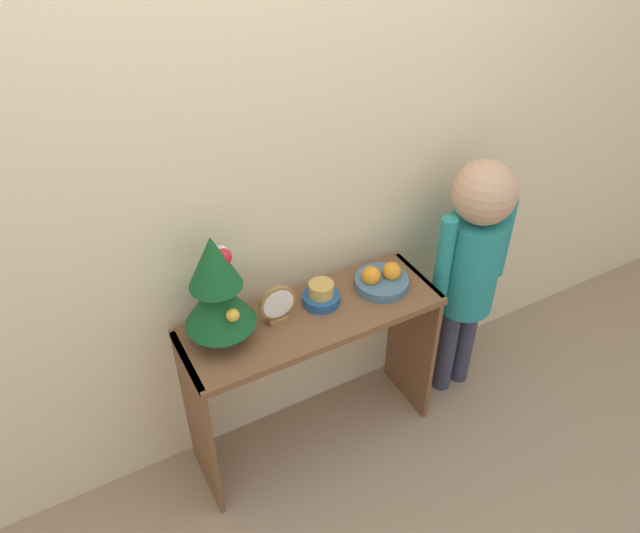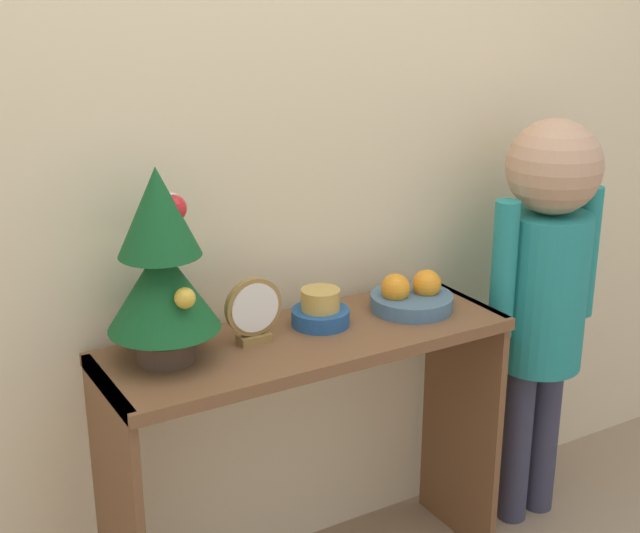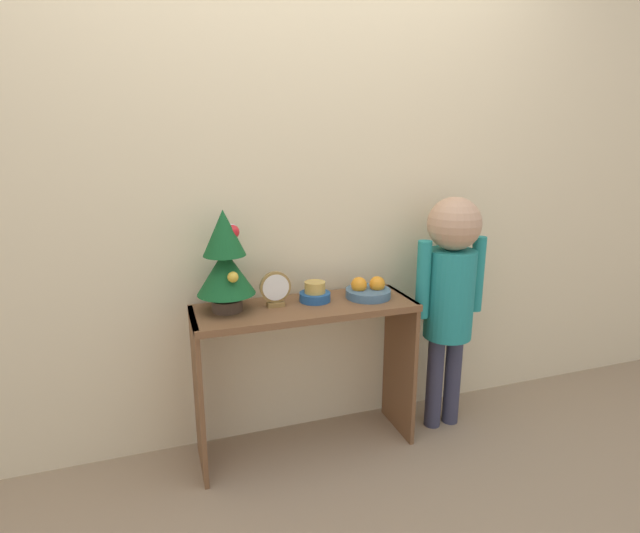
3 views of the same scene
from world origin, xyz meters
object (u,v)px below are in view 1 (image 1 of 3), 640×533
(child_figure, at_px, (473,253))
(desk_clock, at_px, (277,305))
(fruit_bowl, at_px, (381,280))
(singing_bowl, at_px, (321,295))
(mini_tree, at_px, (217,290))

(child_figure, bearing_deg, desk_clock, 175.95)
(fruit_bowl, distance_m, singing_bowl, 0.25)
(fruit_bowl, relative_size, desk_clock, 1.33)
(fruit_bowl, distance_m, desk_clock, 0.44)
(mini_tree, bearing_deg, child_figure, -3.94)
(singing_bowl, relative_size, desk_clock, 0.90)
(singing_bowl, height_order, child_figure, child_figure)
(mini_tree, relative_size, desk_clock, 2.77)
(singing_bowl, relative_size, child_figure, 0.12)
(fruit_bowl, xyz_separation_m, child_figure, (0.41, -0.05, 0.01))
(fruit_bowl, bearing_deg, singing_bowl, 173.74)
(mini_tree, distance_m, desk_clock, 0.26)
(mini_tree, xyz_separation_m, child_figure, (1.06, -0.07, -0.18))
(singing_bowl, xyz_separation_m, child_figure, (0.66, -0.08, 0.01))
(mini_tree, xyz_separation_m, desk_clock, (0.21, -0.01, -0.15))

